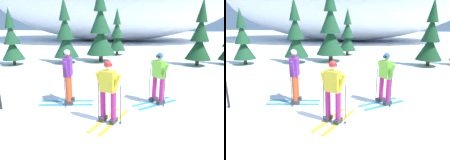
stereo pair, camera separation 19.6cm
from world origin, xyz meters
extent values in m
plane|color=white|center=(0.00, 0.00, 0.00)|extent=(120.00, 120.00, 0.00)
cube|color=#2893CC|center=(-1.35, 0.61, 0.01)|extent=(1.77, 0.42, 0.03)
cube|color=#2893CC|center=(-1.41, 0.96, 0.01)|extent=(1.77, 0.42, 0.03)
cube|color=#38383D|center=(-1.25, 0.63, 0.09)|extent=(0.30, 0.19, 0.12)
cube|color=#38383D|center=(-1.31, 0.97, 0.09)|extent=(0.30, 0.19, 0.12)
cylinder|color=#DB471E|center=(-1.25, 0.63, 0.56)|extent=(0.15, 0.15, 0.82)
cylinder|color=#DB471E|center=(-1.31, 0.97, 0.56)|extent=(0.15, 0.15, 0.82)
cube|color=#6B2889|center=(-1.28, 0.80, 1.27)|extent=(0.32, 0.47, 0.60)
cylinder|color=#6B2889|center=(-1.23, 0.54, 1.22)|extent=(0.15, 0.29, 0.58)
cylinder|color=#6B2889|center=(-1.33, 1.07, 1.22)|extent=(0.15, 0.29, 0.58)
sphere|color=#A37556|center=(-1.28, 0.80, 1.69)|extent=(0.19, 0.19, 0.19)
sphere|color=white|center=(-1.28, 0.80, 1.72)|extent=(0.21, 0.21, 0.21)
cube|color=black|center=(-1.36, 0.79, 1.70)|extent=(0.06, 0.15, 0.07)
cylinder|color=#2D2D33|center=(-1.28, 0.44, 0.62)|extent=(0.02, 0.02, 1.24)
cylinder|color=#2D2D33|center=(-1.28, 0.44, 0.06)|extent=(0.07, 0.07, 0.01)
cylinder|color=#2D2D33|center=(-1.41, 1.15, 0.62)|extent=(0.02, 0.02, 1.24)
cylinder|color=#2D2D33|center=(-1.41, 1.15, 0.06)|extent=(0.07, 0.07, 0.01)
cube|color=gold|center=(0.13, -0.21, 0.01)|extent=(0.65, 1.62, 0.03)
cube|color=gold|center=(0.43, -0.31, 0.01)|extent=(0.65, 1.62, 0.03)
cube|color=#38383D|center=(0.10, -0.30, 0.09)|extent=(0.22, 0.31, 0.12)
cube|color=#38383D|center=(0.40, -0.41, 0.09)|extent=(0.22, 0.31, 0.12)
cylinder|color=#B7237A|center=(0.10, -0.30, 0.53)|extent=(0.15, 0.15, 0.76)
cylinder|color=#B7237A|center=(0.40, -0.41, 0.53)|extent=(0.15, 0.15, 0.76)
cube|color=yellow|center=(0.25, -0.35, 1.18)|extent=(0.46, 0.36, 0.56)
cylinder|color=yellow|center=(0.01, -0.27, 1.12)|extent=(0.29, 0.18, 0.58)
cylinder|color=yellow|center=(0.49, -0.44, 1.12)|extent=(0.29, 0.18, 0.58)
sphere|color=beige|center=(0.25, -0.35, 1.59)|extent=(0.19, 0.19, 0.19)
sphere|color=red|center=(0.25, -0.35, 1.62)|extent=(0.21, 0.21, 0.21)
cube|color=black|center=(0.27, -0.28, 1.60)|extent=(0.15, 0.08, 0.07)
cylinder|color=#2D2D33|center=(-0.06, -0.19, 0.55)|extent=(0.02, 0.02, 1.10)
cylinder|color=#2D2D33|center=(-0.06, -0.19, 0.06)|extent=(0.07, 0.07, 0.01)
cylinder|color=#2D2D33|center=(0.59, -0.41, 0.55)|extent=(0.02, 0.02, 1.10)
cylinder|color=#2D2D33|center=(0.59, -0.41, 0.06)|extent=(0.07, 0.07, 0.01)
cube|color=#2893CC|center=(1.68, 1.11, 0.01)|extent=(1.30, 1.11, 0.03)
cube|color=#2893CC|center=(1.46, 1.37, 0.01)|extent=(1.30, 1.11, 0.03)
cube|color=#38383D|center=(1.76, 1.18, 0.09)|extent=(0.30, 0.29, 0.12)
cube|color=#38383D|center=(1.54, 1.43, 0.09)|extent=(0.30, 0.29, 0.12)
cylinder|color=#B7237A|center=(1.76, 1.18, 0.53)|extent=(0.15, 0.15, 0.76)
cylinder|color=#B7237A|center=(1.54, 1.43, 0.53)|extent=(0.15, 0.15, 0.76)
cube|color=#75C638|center=(1.65, 1.30, 1.19)|extent=(0.46, 0.48, 0.56)
cylinder|color=#75C638|center=(1.82, 1.10, 1.12)|extent=(0.25, 0.27, 0.58)
cylinder|color=#75C638|center=(1.48, 1.50, 1.12)|extent=(0.25, 0.27, 0.58)
sphere|color=#A37556|center=(1.65, 1.30, 1.59)|extent=(0.19, 0.19, 0.19)
sphere|color=#2366B2|center=(1.65, 1.30, 1.62)|extent=(0.21, 0.21, 0.21)
cube|color=black|center=(1.59, 1.25, 1.60)|extent=(0.12, 0.14, 0.07)
cylinder|color=#2D2D33|center=(1.83, 1.00, 0.57)|extent=(0.02, 0.02, 1.14)
cylinder|color=#2D2D33|center=(1.83, 1.00, 0.06)|extent=(0.07, 0.07, 0.01)
cylinder|color=#2D2D33|center=(1.38, 1.54, 0.57)|extent=(0.02, 0.02, 1.14)
cylinder|color=#2D2D33|center=(1.38, 1.54, 0.06)|extent=(0.07, 0.07, 0.01)
cylinder|color=#47301E|center=(-7.09, 6.46, 0.24)|extent=(0.19, 0.19, 0.48)
cone|color=#1E512D|center=(-7.09, 6.46, 0.97)|extent=(1.37, 1.37, 1.22)
cone|color=#1E512D|center=(-7.09, 6.46, 1.95)|extent=(0.98, 0.98, 1.22)
cone|color=#1E512D|center=(-7.09, 6.46, 2.93)|extent=(0.60, 0.60, 1.22)
cylinder|color=#47301E|center=(-4.00, 7.61, 0.28)|extent=(0.23, 0.23, 0.57)
cone|color=#1E512D|center=(-4.00, 7.61, 1.15)|extent=(1.62, 1.62, 1.45)
cone|color=#1E512D|center=(-4.00, 7.61, 2.31)|extent=(1.17, 1.17, 1.45)
cone|color=#1E512D|center=(-4.00, 7.61, 3.48)|extent=(0.71, 0.71, 1.45)
cylinder|color=#47301E|center=(-1.85, 8.51, 0.35)|extent=(0.28, 0.28, 0.69)
cone|color=#1E512D|center=(-1.85, 8.51, 1.40)|extent=(1.98, 1.98, 1.77)
cone|color=#1E512D|center=(-1.85, 8.51, 2.82)|extent=(1.43, 1.43, 1.77)
cylinder|color=#47301E|center=(-1.16, 11.72, 0.26)|extent=(0.20, 0.20, 0.51)
cone|color=#1E512D|center=(-1.16, 11.72, 1.03)|extent=(1.46, 1.46, 1.31)
cone|color=#1E512D|center=(-1.16, 11.72, 2.08)|extent=(1.05, 1.05, 1.31)
cone|color=#1E512D|center=(-1.16, 11.72, 3.12)|extent=(0.64, 0.64, 1.31)
cylinder|color=#47301E|center=(4.46, 8.10, 0.27)|extent=(0.22, 0.22, 0.55)
cone|color=#194723|center=(4.46, 8.10, 1.11)|extent=(1.56, 1.56, 1.40)
cone|color=#194723|center=(4.46, 8.10, 2.22)|extent=(1.12, 1.12, 1.40)
cone|color=#194723|center=(4.46, 8.10, 3.34)|extent=(0.69, 0.69, 1.40)
camera|label=1|loc=(1.16, -5.38, 2.66)|focal=32.88mm
camera|label=2|loc=(1.35, -5.35, 2.66)|focal=32.88mm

